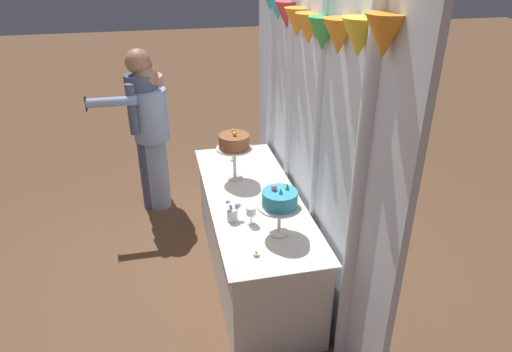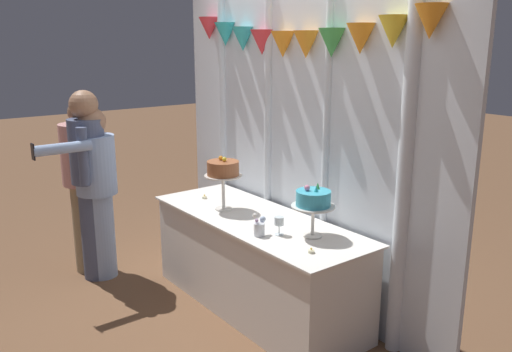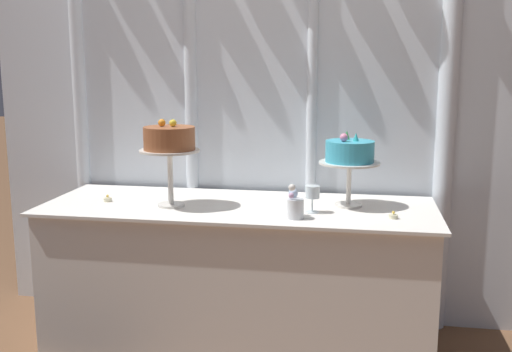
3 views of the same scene
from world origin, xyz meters
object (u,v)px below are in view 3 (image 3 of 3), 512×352
Objects in this scene: wine_glass at (312,193)px; tealight_near_left at (393,216)px; cake_display_nearleft at (169,142)px; cake_table at (239,275)px; flower_vase at (295,205)px; tealight_far_left at (108,199)px; cake_display_nearright at (350,155)px.

wine_glass is 0.38m from tealight_near_left.
cake_table is at bearing 14.41° from cake_display_nearleft.
cake_table is 11.86× the size of flower_vase.
tealight_near_left is (0.44, 0.07, -0.05)m from flower_vase.
flower_vase is 0.98m from tealight_far_left.
cake_display_nearleft reaches higher than tealight_near_left.
wine_glass is at bearing -13.71° from cake_table.
wine_glass is (0.69, -0.01, -0.22)m from cake_display_nearleft.
wine_glass is 3.13× the size of tealight_far_left.
flower_vase is at bearing -34.60° from cake_table.
wine_glass is at bearing -2.73° from tealight_far_left.
cake_table is at bearing -172.97° from cake_display_nearright.
cake_display_nearleft is at bearing 168.46° from flower_vase.
cake_display_nearright is 2.86× the size of wine_glass.
cake_table is 0.59m from wine_glass.
cake_display_nearleft is 1.10m from tealight_near_left.
tealight_far_left is (-0.96, 0.17, -0.05)m from flower_vase.
cake_display_nearleft is 3.33× the size of wine_glass.
cake_display_nearright is 2.25× the size of flower_vase.
cake_table is at bearing 3.55° from tealight_far_left.
cake_display_nearleft is 0.72m from wine_glass.
cake_table is 5.27× the size of cake_display_nearright.
wine_glass reaches higher than tealight_far_left.
cake_display_nearleft is at bearing -165.59° from cake_table.
flower_vase reaches higher than tealight_far_left.
cake_display_nearright is 8.81× the size of tealight_near_left.
cake_display_nearright reaches higher than tealight_far_left.
cake_display_nearleft is at bearing 179.26° from wine_glass.
cake_table is 0.56m from flower_vase.
cake_table is 46.45× the size of tealight_near_left.
cake_table is at bearing 166.29° from wine_glass.
tealight_far_left and tealight_near_left have the same top height.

